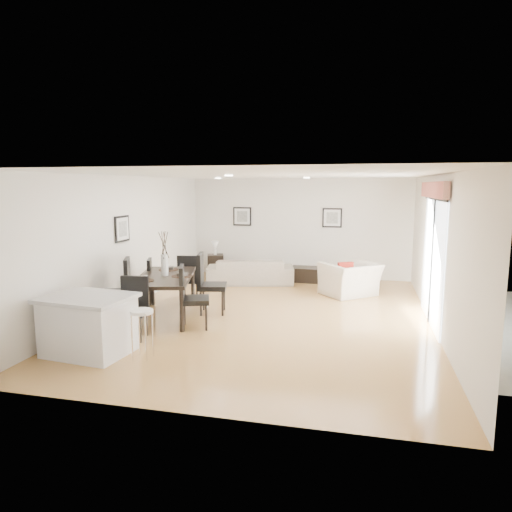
% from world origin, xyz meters
% --- Properties ---
extents(ground, '(8.00, 8.00, 0.00)m').
position_xyz_m(ground, '(0.00, 0.00, 0.00)').
color(ground, tan).
rests_on(ground, ground).
extents(wall_back, '(6.00, 0.04, 2.70)m').
position_xyz_m(wall_back, '(0.00, 4.00, 1.35)').
color(wall_back, white).
rests_on(wall_back, ground).
extents(wall_front, '(6.00, 0.04, 2.70)m').
position_xyz_m(wall_front, '(0.00, -4.00, 1.35)').
color(wall_front, white).
rests_on(wall_front, ground).
extents(wall_left, '(0.04, 8.00, 2.70)m').
position_xyz_m(wall_left, '(-3.00, 0.00, 1.35)').
color(wall_left, white).
rests_on(wall_left, ground).
extents(wall_right, '(0.04, 8.00, 2.70)m').
position_xyz_m(wall_right, '(3.00, 0.00, 1.35)').
color(wall_right, white).
rests_on(wall_right, ground).
extents(ceiling, '(6.00, 8.00, 0.02)m').
position_xyz_m(ceiling, '(0.00, 0.00, 2.70)').
color(ceiling, white).
rests_on(ceiling, wall_back).
extents(sofa, '(2.34, 1.33, 0.64)m').
position_xyz_m(sofa, '(-1.08, 2.80, 0.32)').
color(sofa, '#A39484').
rests_on(sofa, ground).
extents(armchair, '(1.54, 1.53, 0.76)m').
position_xyz_m(armchair, '(1.47, 2.08, 0.38)').
color(armchair, beige).
rests_on(armchair, ground).
extents(dining_table, '(1.45, 2.14, 0.81)m').
position_xyz_m(dining_table, '(-1.91, -0.55, 0.73)').
color(dining_table, black).
rests_on(dining_table, ground).
extents(dining_chair_wnear, '(0.70, 0.70, 1.19)m').
position_xyz_m(dining_chair_wnear, '(-2.60, -1.00, 0.66)').
color(dining_chair_wnear, black).
rests_on(dining_chair_wnear, ground).
extents(dining_chair_wfar, '(0.59, 0.59, 1.02)m').
position_xyz_m(dining_chair_wfar, '(-2.61, -0.03, 0.57)').
color(dining_chair_wfar, black).
rests_on(dining_chair_wfar, ground).
extents(dining_chair_enear, '(0.64, 0.64, 1.12)m').
position_xyz_m(dining_chair_enear, '(-1.22, -1.07, 0.63)').
color(dining_chair_enear, black).
rests_on(dining_chair_enear, ground).
extents(dining_chair_efar, '(0.64, 0.64, 1.20)m').
position_xyz_m(dining_chair_efar, '(-1.23, -0.08, 0.67)').
color(dining_chair_efar, black).
rests_on(dining_chair_efar, ground).
extents(dining_chair_head, '(0.54, 0.54, 1.02)m').
position_xyz_m(dining_chair_head, '(-1.93, -1.77, 0.57)').
color(dining_chair_head, black).
rests_on(dining_chair_head, ground).
extents(dining_chair_foot, '(0.52, 0.52, 1.03)m').
position_xyz_m(dining_chair_foot, '(-1.90, 0.66, 0.58)').
color(dining_chair_foot, black).
rests_on(dining_chair_foot, ground).
extents(vase, '(0.92, 1.50, 0.85)m').
position_xyz_m(vase, '(-1.91, -0.55, 1.19)').
color(vase, white).
rests_on(vase, dining_table).
extents(coffee_table, '(0.96, 0.59, 0.38)m').
position_xyz_m(coffee_table, '(0.37, 3.39, 0.19)').
color(coffee_table, black).
rests_on(coffee_table, ground).
extents(side_table, '(0.56, 0.56, 0.59)m').
position_xyz_m(side_table, '(-2.31, 3.66, 0.29)').
color(side_table, black).
rests_on(side_table, ground).
extents(table_lamp, '(0.20, 0.20, 0.38)m').
position_xyz_m(table_lamp, '(-2.31, 3.66, 0.83)').
color(table_lamp, white).
rests_on(table_lamp, side_table).
extents(cushion, '(0.36, 0.27, 0.35)m').
position_xyz_m(cushion, '(1.36, 1.97, 0.61)').
color(cushion, maroon).
rests_on(cushion, armchair).
extents(kitchen_island, '(1.36, 1.10, 0.89)m').
position_xyz_m(kitchen_island, '(-2.23, -2.59, 0.45)').
color(kitchen_island, silver).
rests_on(kitchen_island, ground).
extents(bar_stool, '(0.33, 0.33, 0.73)m').
position_xyz_m(bar_stool, '(-1.35, -2.59, 0.62)').
color(bar_stool, white).
rests_on(bar_stool, ground).
extents(framed_print_back_left, '(0.52, 0.04, 0.52)m').
position_xyz_m(framed_print_back_left, '(-1.60, 3.97, 1.65)').
color(framed_print_back_left, black).
rests_on(framed_print_back_left, wall_back).
extents(framed_print_back_right, '(0.52, 0.04, 0.52)m').
position_xyz_m(framed_print_back_right, '(0.90, 3.97, 1.65)').
color(framed_print_back_right, black).
rests_on(framed_print_back_right, wall_back).
extents(framed_print_left_wall, '(0.04, 0.52, 0.52)m').
position_xyz_m(framed_print_left_wall, '(-2.97, -0.20, 1.65)').
color(framed_print_left_wall, black).
rests_on(framed_print_left_wall, wall_left).
extents(sliding_door, '(0.12, 2.70, 2.57)m').
position_xyz_m(sliding_door, '(2.96, 0.30, 1.66)').
color(sliding_door, white).
rests_on(sliding_door, wall_right).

